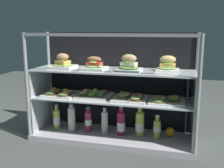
{
  "coord_description": "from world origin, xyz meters",
  "views": [
    {
      "loc": [
        0.54,
        -2.06,
        0.92
      ],
      "look_at": [
        0.0,
        0.0,
        0.48
      ],
      "focal_mm": 42.96,
      "sensor_mm": 36.0,
      "label": 1
    }
  ],
  "objects_px": {
    "juice_bottle_tucked_behind": "(88,121)",
    "juice_bottle_front_middle": "(157,129)",
    "plated_roll_sandwich_right_of_center": "(129,65)",
    "juice_bottle_near_post": "(121,123)",
    "open_sandwich_tray_near_right_corner": "(94,94)",
    "juice_bottle_front_left_end": "(57,119)",
    "plated_roll_sandwich_left_of_center": "(94,64)",
    "plated_roll_sandwich_far_left": "(168,65)",
    "juice_bottle_front_fourth": "(72,119)",
    "juice_bottle_front_second": "(140,124)",
    "open_sandwich_tray_left_of_center": "(60,93)",
    "juice_bottle_back_left": "(105,122)",
    "open_sandwich_tray_right_of_center": "(167,100)",
    "orange_fruit_beside_bottles": "(170,132)",
    "open_sandwich_tray_far_left": "(130,98)",
    "plated_roll_sandwich_center": "(63,62)"
  },
  "relations": [
    {
      "from": "plated_roll_sandwich_right_of_center",
      "to": "juice_bottle_near_post",
      "type": "height_order",
      "value": "plated_roll_sandwich_right_of_center"
    },
    {
      "from": "open_sandwich_tray_near_right_corner",
      "to": "open_sandwich_tray_right_of_center",
      "type": "height_order",
      "value": "open_sandwich_tray_near_right_corner"
    },
    {
      "from": "plated_roll_sandwich_far_left",
      "to": "orange_fruit_beside_bottles",
      "type": "distance_m",
      "value": 0.56
    },
    {
      "from": "juice_bottle_front_left_end",
      "to": "orange_fruit_beside_bottles",
      "type": "bearing_deg",
      "value": 4.1
    },
    {
      "from": "juice_bottle_back_left",
      "to": "juice_bottle_front_middle",
      "type": "xyz_separation_m",
      "value": [
        0.44,
        -0.01,
        -0.01
      ]
    },
    {
      "from": "open_sandwich_tray_near_right_corner",
      "to": "juice_bottle_near_post",
      "type": "height_order",
      "value": "open_sandwich_tray_near_right_corner"
    },
    {
      "from": "open_sandwich_tray_right_of_center",
      "to": "orange_fruit_beside_bottles",
      "type": "distance_m",
      "value": 0.31
    },
    {
      "from": "open_sandwich_tray_left_of_center",
      "to": "juice_bottle_front_fourth",
      "type": "bearing_deg",
      "value": 33.15
    },
    {
      "from": "open_sandwich_tray_left_of_center",
      "to": "juice_bottle_tucked_behind",
      "type": "distance_m",
      "value": 0.34
    },
    {
      "from": "open_sandwich_tray_near_right_corner",
      "to": "juice_bottle_back_left",
      "type": "height_order",
      "value": "open_sandwich_tray_near_right_corner"
    },
    {
      "from": "plated_roll_sandwich_far_left",
      "to": "open_sandwich_tray_left_of_center",
      "type": "bearing_deg",
      "value": -174.48
    },
    {
      "from": "juice_bottle_front_fourth",
      "to": "juice_bottle_front_second",
      "type": "distance_m",
      "value": 0.6
    },
    {
      "from": "open_sandwich_tray_left_of_center",
      "to": "juice_bottle_tucked_behind",
      "type": "xyz_separation_m",
      "value": [
        0.23,
        0.06,
        -0.25
      ]
    },
    {
      "from": "plated_roll_sandwich_right_of_center",
      "to": "juice_bottle_tucked_behind",
      "type": "height_order",
      "value": "plated_roll_sandwich_right_of_center"
    },
    {
      "from": "juice_bottle_near_post",
      "to": "juice_bottle_front_middle",
      "type": "distance_m",
      "value": 0.3
    },
    {
      "from": "plated_roll_sandwich_left_of_center",
      "to": "juice_bottle_front_fourth",
      "type": "height_order",
      "value": "plated_roll_sandwich_left_of_center"
    },
    {
      "from": "juice_bottle_front_fourth",
      "to": "open_sandwich_tray_right_of_center",
      "type": "bearing_deg",
      "value": -1.67
    },
    {
      "from": "open_sandwich_tray_left_of_center",
      "to": "juice_bottle_back_left",
      "type": "relative_size",
      "value": 1.16
    },
    {
      "from": "juice_bottle_front_left_end",
      "to": "plated_roll_sandwich_right_of_center",
      "type": "bearing_deg",
      "value": -0.36
    },
    {
      "from": "juice_bottle_front_left_end",
      "to": "juice_bottle_back_left",
      "type": "bearing_deg",
      "value": 1.93
    },
    {
      "from": "juice_bottle_front_fourth",
      "to": "juice_bottle_tucked_behind",
      "type": "relative_size",
      "value": 1.11
    },
    {
      "from": "juice_bottle_tucked_behind",
      "to": "juice_bottle_front_middle",
      "type": "xyz_separation_m",
      "value": [
        0.59,
        0.0,
        -0.01
      ]
    },
    {
      "from": "juice_bottle_tucked_behind",
      "to": "open_sandwich_tray_near_right_corner",
      "type": "bearing_deg",
      "value": -11.32
    },
    {
      "from": "open_sandwich_tray_far_left",
      "to": "juice_bottle_front_left_end",
      "type": "distance_m",
      "value": 0.72
    },
    {
      "from": "juice_bottle_back_left",
      "to": "plated_roll_sandwich_far_left",
      "type": "bearing_deg",
      "value": 2.14
    },
    {
      "from": "open_sandwich_tray_right_of_center",
      "to": "juice_bottle_near_post",
      "type": "relative_size",
      "value": 1.05
    },
    {
      "from": "open_sandwich_tray_near_right_corner",
      "to": "open_sandwich_tray_left_of_center",
      "type": "bearing_deg",
      "value": -170.94
    },
    {
      "from": "juice_bottle_front_left_end",
      "to": "juice_bottle_back_left",
      "type": "relative_size",
      "value": 0.96
    },
    {
      "from": "juice_bottle_tucked_behind",
      "to": "juice_bottle_front_middle",
      "type": "distance_m",
      "value": 0.59
    },
    {
      "from": "juice_bottle_front_left_end",
      "to": "juice_bottle_front_second",
      "type": "xyz_separation_m",
      "value": [
        0.74,
        0.02,
        0.01
      ]
    },
    {
      "from": "juice_bottle_front_middle",
      "to": "plated_roll_sandwich_far_left",
      "type": "bearing_deg",
      "value": 21.57
    },
    {
      "from": "plated_roll_sandwich_right_of_center",
      "to": "plated_roll_sandwich_center",
      "type": "bearing_deg",
      "value": 178.69
    },
    {
      "from": "juice_bottle_front_left_end",
      "to": "juice_bottle_front_fourth",
      "type": "bearing_deg",
      "value": -1.05
    },
    {
      "from": "plated_roll_sandwich_right_of_center",
      "to": "juice_bottle_front_fourth",
      "type": "xyz_separation_m",
      "value": [
        -0.5,
        0.0,
        -0.49
      ]
    },
    {
      "from": "open_sandwich_tray_far_left",
      "to": "juice_bottle_tucked_behind",
      "type": "xyz_separation_m",
      "value": [
        -0.38,
        0.04,
        -0.25
      ]
    },
    {
      "from": "open_sandwich_tray_near_right_corner",
      "to": "juice_bottle_front_left_end",
      "type": "distance_m",
      "value": 0.43
    },
    {
      "from": "plated_roll_sandwich_left_of_center",
      "to": "plated_roll_sandwich_far_left",
      "type": "xyz_separation_m",
      "value": [
        0.59,
        0.03,
        0.01
      ]
    },
    {
      "from": "open_sandwich_tray_near_right_corner",
      "to": "open_sandwich_tray_far_left",
      "type": "height_order",
      "value": "open_sandwich_tray_far_left"
    },
    {
      "from": "plated_roll_sandwich_right_of_center",
      "to": "juice_bottle_near_post",
      "type": "relative_size",
      "value": 0.76
    },
    {
      "from": "open_sandwich_tray_left_of_center",
      "to": "juice_bottle_near_post",
      "type": "xyz_separation_m",
      "value": [
        0.52,
        0.05,
        -0.24
      ]
    },
    {
      "from": "plated_roll_sandwich_center",
      "to": "open_sandwich_tray_far_left",
      "type": "height_order",
      "value": "plated_roll_sandwich_center"
    },
    {
      "from": "juice_bottle_back_left",
      "to": "open_sandwich_tray_left_of_center",
      "type": "bearing_deg",
      "value": -169.94
    },
    {
      "from": "open_sandwich_tray_near_right_corner",
      "to": "juice_bottle_front_second",
      "type": "distance_m",
      "value": 0.46
    },
    {
      "from": "juice_bottle_front_fourth",
      "to": "juice_bottle_tucked_behind",
      "type": "height_order",
      "value": "juice_bottle_front_fourth"
    },
    {
      "from": "open_sandwich_tray_right_of_center",
      "to": "juice_bottle_back_left",
      "type": "height_order",
      "value": "open_sandwich_tray_right_of_center"
    },
    {
      "from": "juice_bottle_front_left_end",
      "to": "juice_bottle_near_post",
      "type": "height_order",
      "value": "juice_bottle_near_post"
    },
    {
      "from": "juice_bottle_front_left_end",
      "to": "juice_bottle_front_second",
      "type": "height_order",
      "value": "juice_bottle_front_second"
    },
    {
      "from": "juice_bottle_near_post",
      "to": "juice_bottle_front_second",
      "type": "xyz_separation_m",
      "value": [
        0.15,
        0.02,
        -0.0
      ]
    },
    {
      "from": "open_sandwich_tray_right_of_center",
      "to": "juice_bottle_front_second",
      "type": "bearing_deg",
      "value": 166.66
    },
    {
      "from": "open_sandwich_tray_left_of_center",
      "to": "juice_bottle_front_fourth",
      "type": "relative_size",
      "value": 1.13
    }
  ]
}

